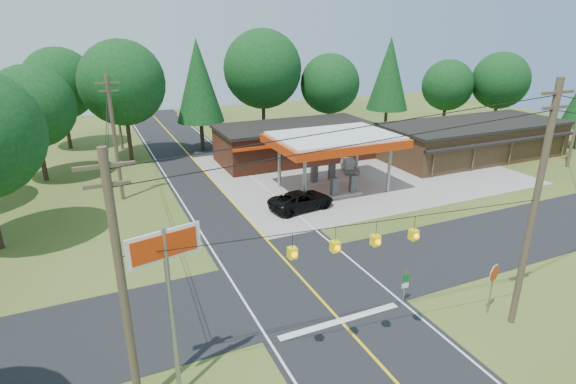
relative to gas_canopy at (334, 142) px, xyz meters
name	(u,v)px	position (x,y,z in m)	size (l,w,h in m)	color
ground	(307,285)	(-9.00, -13.00, -4.27)	(120.00, 120.00, 0.00)	#3E551E
main_highway	(307,284)	(-9.00, -13.00, -4.26)	(8.00, 120.00, 0.02)	black
cross_road	(307,284)	(-9.00, -13.00, -4.25)	(70.00, 7.00, 0.02)	black
lane_center_yellow	(307,284)	(-9.00, -13.00, -4.24)	(0.15, 110.00, 0.00)	yellow
gas_canopy	(334,142)	(0.00, 0.00, 0.00)	(10.60, 7.40, 4.88)	gray
convenience_store	(295,142)	(1.00, 9.98, -2.35)	(16.40, 7.55, 3.80)	#5E2B1A
strip_building	(473,140)	(19.00, 2.98, -2.35)	(20.40, 8.75, 3.80)	#372416
utility_pole_near_right	(534,207)	(-1.50, -20.00, 1.69)	(1.80, 0.30, 11.50)	#473828
utility_pole_near_left	(122,286)	(-18.50, -18.00, 0.93)	(1.80, 0.30, 10.00)	#473828
utility_pole_far_left	(115,137)	(-17.00, 5.00, 0.93)	(1.80, 0.30, 10.00)	#473828
utility_pole_north	(117,108)	(-15.50, 22.00, 0.48)	(0.30, 0.30, 9.50)	#473828
overhead_beacons	(356,227)	(-10.00, -19.00, 1.95)	(17.04, 2.04, 1.03)	black
treeline_backdrop	(204,92)	(-8.18, 11.01, 3.22)	(70.27, 51.59, 13.30)	#332316
suv_car	(301,200)	(-4.50, -3.00, -3.55)	(5.19, 5.19, 1.44)	black
sedan_car	(350,165)	(4.20, 4.00, -3.65)	(3.59, 3.59, 1.22)	silver
big_stop_sign	(168,275)	(-17.00, -18.01, 1.01)	(2.58, 0.66, 7.07)	gray
octagonal_stop_sign	(494,277)	(-2.00, -19.01, -2.22)	(0.90, 0.32, 2.72)	gray
route_sign_post	(405,283)	(-5.20, -16.52, -3.16)	(0.38, 0.10, 1.87)	gray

